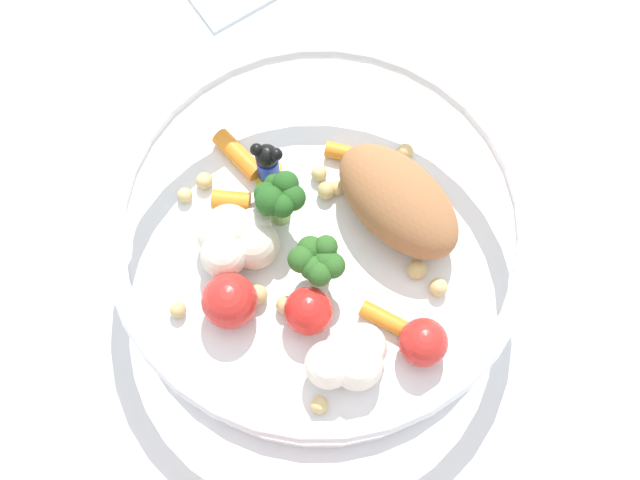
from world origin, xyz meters
TOP-DOWN VIEW (x-y plane):
  - ground_plane at (0.00, 0.00)m, footprint 2.40×2.40m
  - food_container at (0.01, -0.00)m, footprint 0.24×0.24m

SIDE VIEW (x-z plane):
  - ground_plane at x=0.00m, z-range 0.00..0.00m
  - food_container at x=0.01m, z-range 0.00..0.06m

